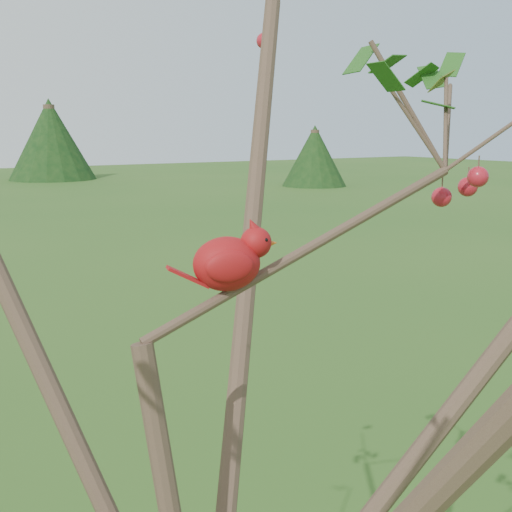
{
  "coord_description": "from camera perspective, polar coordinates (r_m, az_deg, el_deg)",
  "views": [
    {
      "loc": [
        -0.4,
        -0.8,
        2.28
      ],
      "look_at": [
        0.14,
        0.08,
        2.07
      ],
      "focal_mm": 45.0,
      "sensor_mm": 36.0,
      "label": 1
    }
  ],
  "objects": [
    {
      "name": "cardinal",
      "position": [
        1.04,
        -2.3,
        -0.42
      ],
      "size": [
        0.18,
        0.11,
        0.13
      ],
      "rotation": [
        0.0,
        0.0,
        -0.24
      ],
      "color": "#AC160E",
      "rests_on": "ground"
    },
    {
      "name": "crabapple_tree",
      "position": [
        0.9,
        -3.08,
        1.21
      ],
      "size": [
        2.35,
        2.05,
        2.95
      ],
      "color": "#422E23",
      "rests_on": "ground"
    }
  ]
}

